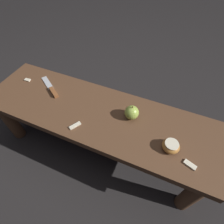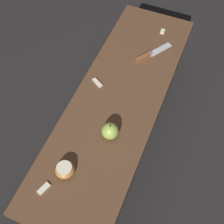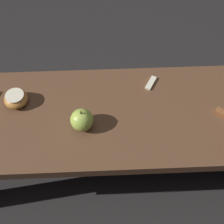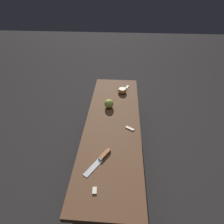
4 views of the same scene
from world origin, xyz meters
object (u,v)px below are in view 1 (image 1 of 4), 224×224
(knife, at_px, (52,89))
(apple_whole, at_px, (132,113))
(apple_cut, at_px, (171,146))
(wooden_bench, at_px, (97,120))

(knife, relative_size, apple_whole, 2.38)
(knife, bearing_deg, apple_cut, -155.29)
(knife, distance_m, apple_cut, 0.76)
(wooden_bench, xyz_separation_m, knife, (-0.32, 0.05, 0.09))
(apple_cut, bearing_deg, knife, 171.65)
(knife, distance_m, apple_whole, 0.52)
(apple_whole, height_order, apple_cut, apple_whole)
(wooden_bench, bearing_deg, knife, 171.76)
(apple_whole, bearing_deg, wooden_bench, -167.60)
(apple_whole, distance_m, apple_cut, 0.25)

